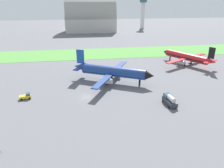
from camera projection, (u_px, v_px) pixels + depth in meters
ground_plane at (87, 97)px, 73.37m from camera, size 600.00×600.00×0.00m
grass_taxiway_strip at (82, 54)px, 130.61m from camera, size 360.00×28.00×0.08m
airplane_midfield_jet at (112, 72)px, 85.22m from camera, size 31.66×31.72×12.28m
airplane_parked_jet_far at (187, 57)px, 108.23m from camera, size 28.34×28.29×11.01m
pushback_tug_near_gate at (26, 96)px, 71.80m from camera, size 3.90×2.69×1.95m
fuel_truck_midfield at (170, 100)px, 67.67m from camera, size 2.93×6.62×3.29m
hangar_distant at (90, 16)px, 214.55m from camera, size 50.01×28.03×32.85m
control_tower at (143, 11)px, 237.75m from camera, size 8.00×8.00×31.88m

